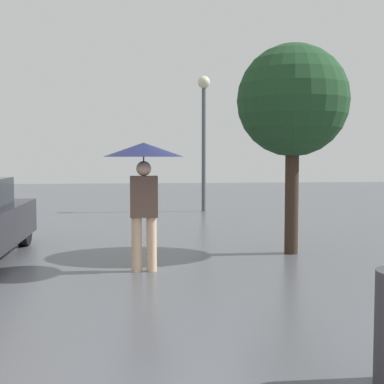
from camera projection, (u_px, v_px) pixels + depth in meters
name	position (u px, v px, depth m)	size (l,w,h in m)	color
pedestrian	(144.00, 166.00, 7.39)	(1.12, 1.12, 1.80)	beige
tree	(293.00, 102.00, 8.71)	(1.83, 1.83, 3.44)	#38281E
street_lamp	(204.00, 118.00, 15.46)	(0.36, 0.36, 3.92)	#515456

